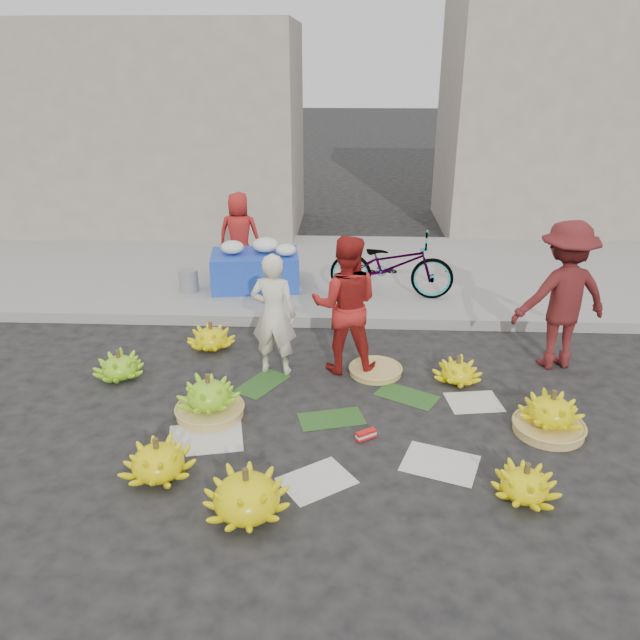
{
  "coord_description": "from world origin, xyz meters",
  "views": [
    {
      "loc": [
        0.03,
        -5.61,
        3.4
      ],
      "look_at": [
        -0.26,
        0.71,
        0.7
      ],
      "focal_mm": 35.0,
      "sensor_mm": 36.0,
      "label": 1
    }
  ],
  "objects_px": {
    "flower_table": "(256,268)",
    "bicycle": "(391,265)",
    "banana_bunch_0": "(209,398)",
    "banana_bunch_4": "(551,414)",
    "vendor_cream": "(274,315)"
  },
  "relations": [
    {
      "from": "banana_bunch_0",
      "to": "banana_bunch_4",
      "type": "xyz_separation_m",
      "value": [
        3.37,
        -0.16,
        -0.0
      ]
    },
    {
      "from": "banana_bunch_0",
      "to": "banana_bunch_4",
      "type": "height_order",
      "value": "banana_bunch_0"
    },
    {
      "from": "vendor_cream",
      "to": "bicycle",
      "type": "distance_m",
      "value": 2.68
    },
    {
      "from": "banana_bunch_4",
      "to": "vendor_cream",
      "type": "xyz_separation_m",
      "value": [
        -2.81,
        1.15,
        0.51
      ]
    },
    {
      "from": "banana_bunch_0",
      "to": "bicycle",
      "type": "bearing_deg",
      "value": 58.0
    },
    {
      "from": "flower_table",
      "to": "banana_bunch_0",
      "type": "bearing_deg",
      "value": -97.45
    },
    {
      "from": "flower_table",
      "to": "bicycle",
      "type": "height_order",
      "value": "bicycle"
    },
    {
      "from": "banana_bunch_4",
      "to": "banana_bunch_0",
      "type": "bearing_deg",
      "value": 177.22
    },
    {
      "from": "vendor_cream",
      "to": "flower_table",
      "type": "distance_m",
      "value": 2.59
    },
    {
      "from": "banana_bunch_0",
      "to": "flower_table",
      "type": "height_order",
      "value": "flower_table"
    },
    {
      "from": "banana_bunch_0",
      "to": "flower_table",
      "type": "distance_m",
      "value": 3.5
    },
    {
      "from": "bicycle",
      "to": "banana_bunch_0",
      "type": "bearing_deg",
      "value": 155.54
    },
    {
      "from": "banana_bunch_0",
      "to": "bicycle",
      "type": "height_order",
      "value": "bicycle"
    },
    {
      "from": "vendor_cream",
      "to": "flower_table",
      "type": "relative_size",
      "value": 1.03
    },
    {
      "from": "bicycle",
      "to": "banana_bunch_4",
      "type": "bearing_deg",
      "value": -150.78
    }
  ]
}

